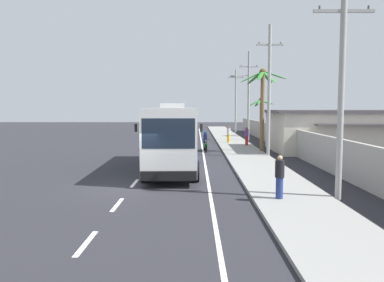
% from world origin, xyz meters
% --- Properties ---
extents(ground_plane, '(160.00, 160.00, 0.00)m').
position_xyz_m(ground_plane, '(0.00, 0.00, 0.00)').
color(ground_plane, '#28282D').
extents(sidewalk_kerb, '(3.20, 90.00, 0.14)m').
position_xyz_m(sidewalk_kerb, '(6.80, 10.00, 0.07)').
color(sidewalk_kerb, gray).
rests_on(sidewalk_kerb, ground).
extents(lane_markings, '(3.73, 71.00, 0.01)m').
position_xyz_m(lane_markings, '(2.30, 14.45, 0.00)').
color(lane_markings, white).
rests_on(lane_markings, ground).
extents(boundary_wall, '(0.24, 60.00, 2.03)m').
position_xyz_m(boundary_wall, '(10.60, 14.00, 1.01)').
color(boundary_wall, '#9E998E').
rests_on(boundary_wall, ground).
extents(coach_bus_foreground, '(3.23, 11.09, 3.92)m').
position_xyz_m(coach_bus_foreground, '(1.59, 5.14, 2.04)').
color(coach_bus_foreground, silver).
rests_on(coach_bus_foreground, ground).
extents(motorcycle_beside_bus, '(0.56, 1.96, 1.64)m').
position_xyz_m(motorcycle_beside_bus, '(3.78, 15.03, 0.67)').
color(motorcycle_beside_bus, black).
rests_on(motorcycle_beside_bus, ground).
extents(pedestrian_near_kerb, '(0.36, 0.36, 1.68)m').
position_xyz_m(pedestrian_near_kerb, '(6.22, -2.77, 1.02)').
color(pedestrian_near_kerb, navy).
rests_on(pedestrian_near_kerb, sidewalk_kerb).
extents(pedestrian_midwalk, '(0.36, 0.36, 1.71)m').
position_xyz_m(pedestrian_midwalk, '(7.74, 18.57, 1.03)').
color(pedestrian_midwalk, red).
rests_on(pedestrian_midwalk, sidewalk_kerb).
extents(pedestrian_far_walk, '(0.36, 0.36, 1.64)m').
position_xyz_m(pedestrian_far_walk, '(6.29, 21.46, 0.99)').
color(pedestrian_far_walk, gold).
rests_on(pedestrian_far_walk, sidewalk_kerb).
extents(utility_pole_nearest, '(2.33, 0.24, 8.90)m').
position_xyz_m(utility_pole_nearest, '(8.62, -2.41, 4.64)').
color(utility_pole_nearest, '#9E9E99').
rests_on(utility_pole_nearest, ground).
extents(utility_pole_mid, '(1.95, 0.24, 9.68)m').
position_xyz_m(utility_pole_mid, '(8.35, 11.06, 5.01)').
color(utility_pole_mid, '#9E9E99').
rests_on(utility_pole_mid, ground).
extents(utility_pole_far, '(3.01, 0.24, 9.67)m').
position_xyz_m(utility_pole_far, '(8.62, 24.54, 5.11)').
color(utility_pole_far, '#9E9E99').
rests_on(utility_pole_far, ground).
extents(utility_pole_distant, '(2.31, 0.24, 9.03)m').
position_xyz_m(utility_pole_distant, '(8.68, 38.01, 4.73)').
color(utility_pole_distant, '#9E9E99').
rests_on(utility_pole_distant, ground).
extents(palm_nearest, '(3.84, 3.51, 6.80)m').
position_xyz_m(palm_nearest, '(8.36, 13.83, 4.70)').
color(palm_nearest, brown).
rests_on(palm_nearest, ground).
extents(palm_second, '(3.11, 3.01, 4.87)m').
position_xyz_m(palm_second, '(10.95, 30.10, 3.65)').
color(palm_second, brown).
rests_on(palm_second, ground).
extents(roadside_building, '(15.80, 8.69, 3.47)m').
position_xyz_m(roadside_building, '(16.98, 14.98, 1.75)').
color(roadside_building, beige).
rests_on(roadside_building, ground).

